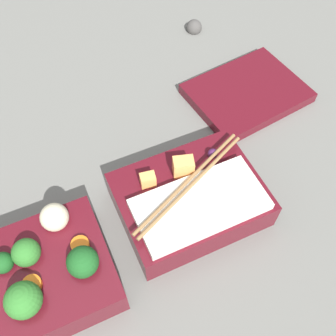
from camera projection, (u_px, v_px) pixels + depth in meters
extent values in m
plane|color=slate|center=(122.00, 235.00, 0.55)|extent=(3.00, 3.00, 0.00)
cube|color=#510F19|center=(33.00, 281.00, 0.49)|extent=(0.19, 0.15, 0.05)
sphere|color=#2D7028|center=(23.00, 300.00, 0.44)|extent=(0.04, 0.04, 0.04)
sphere|color=#2D7028|center=(26.00, 253.00, 0.47)|extent=(0.03, 0.03, 0.03)
sphere|color=#19511E|center=(2.00, 261.00, 0.47)|extent=(0.03, 0.03, 0.03)
sphere|color=#19511E|center=(83.00, 262.00, 0.46)|extent=(0.04, 0.04, 0.04)
cylinder|color=orange|center=(32.00, 284.00, 0.46)|extent=(0.03, 0.03, 0.01)
cylinder|color=orange|center=(80.00, 245.00, 0.48)|extent=(0.03, 0.03, 0.01)
sphere|color=beige|center=(54.00, 217.00, 0.50)|extent=(0.04, 0.04, 0.04)
cube|color=#510F19|center=(188.00, 197.00, 0.55)|extent=(0.19, 0.15, 0.05)
cube|color=silver|center=(200.00, 204.00, 0.51)|extent=(0.17, 0.09, 0.01)
cube|color=#F4A356|center=(148.00, 180.00, 0.53)|extent=(0.02, 0.02, 0.02)
cube|color=#F4A356|center=(183.00, 167.00, 0.54)|extent=(0.03, 0.03, 0.03)
sphere|color=#4C1E4C|center=(213.00, 154.00, 0.56)|extent=(0.01, 0.01, 0.01)
cylinder|color=olive|center=(192.00, 184.00, 0.52)|extent=(0.19, 0.09, 0.01)
cylinder|color=olive|center=(188.00, 181.00, 0.52)|extent=(0.19, 0.09, 0.01)
cube|color=#510F19|center=(247.00, 93.00, 0.69)|extent=(0.21, 0.17, 0.02)
sphere|color=#474442|center=(194.00, 27.00, 0.79)|extent=(0.03, 0.03, 0.03)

